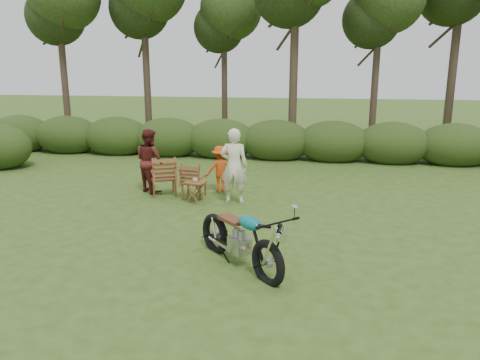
% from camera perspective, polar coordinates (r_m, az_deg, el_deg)
% --- Properties ---
extents(ground, '(80.00, 80.00, 0.00)m').
position_cam_1_polar(ground, '(8.27, -1.38, -9.48)').
color(ground, '#304717').
rests_on(ground, ground).
extents(tree_line, '(22.52, 11.62, 8.14)m').
position_cam_1_polar(tree_line, '(17.22, 6.58, 15.59)').
color(tree_line, '#33271C').
rests_on(tree_line, ground).
extents(motorcycle, '(2.10, 2.14, 1.24)m').
position_cam_1_polar(motorcycle, '(8.01, -0.07, -10.29)').
color(motorcycle, '#0EB2BA').
rests_on(motorcycle, ground).
extents(lawn_chair_right, '(0.65, 0.65, 0.87)m').
position_cam_1_polar(lawn_chair_right, '(11.99, -5.61, -2.04)').
color(lawn_chair_right, '#5D2B17').
rests_on(lawn_chair_right, ground).
extents(lawn_chair_left, '(0.92, 0.92, 1.01)m').
position_cam_1_polar(lawn_chair_left, '(12.28, -9.24, -1.77)').
color(lawn_chair_left, brown).
rests_on(lawn_chair_left, ground).
extents(side_table, '(0.59, 0.53, 0.52)m').
position_cam_1_polar(side_table, '(11.44, -5.43, -1.47)').
color(side_table, brown).
rests_on(side_table, ground).
extents(cup, '(0.15, 0.15, 0.09)m').
position_cam_1_polar(cup, '(11.35, -5.49, 0.01)').
color(cup, beige).
rests_on(cup, side_table).
extents(adult_a, '(0.67, 0.45, 1.82)m').
position_cam_1_polar(adult_a, '(11.45, -0.72, -2.73)').
color(adult_a, beige).
rests_on(adult_a, ground).
extents(adult_b, '(1.03, 0.99, 1.67)m').
position_cam_1_polar(adult_b, '(12.66, -10.77, -1.36)').
color(adult_b, '#541B18').
rests_on(adult_b, ground).
extents(child, '(0.91, 0.75, 1.22)m').
position_cam_1_polar(child, '(12.43, -2.42, -1.40)').
color(child, '#C24212').
rests_on(child, ground).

